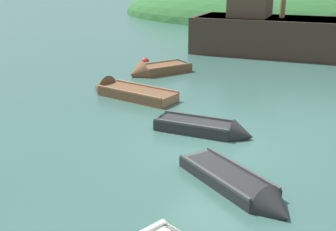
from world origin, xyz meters
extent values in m
plane|color=#33564C|center=(0.00, 0.00, 0.00)|extent=(120.00, 120.00, 0.00)
ellipsoid|color=#2D602D|center=(-7.56, 35.93, 0.00)|extent=(38.01, 25.85, 9.37)
cube|color=#38281E|center=(-0.11, 14.70, 0.66)|extent=(14.71, 6.05, 2.92)
cube|color=#997A51|center=(-0.11, 14.70, 2.07)|extent=(14.10, 5.65, 0.10)
cube|color=#4C3828|center=(-4.07, 14.12, 2.67)|extent=(2.58, 3.11, 1.10)
cube|color=brown|center=(-5.72, 6.95, 0.13)|extent=(2.20, 2.78, 0.50)
cone|color=brown|center=(-6.42, 5.54, 0.13)|extent=(1.32, 1.08, 1.15)
cube|color=#8E6242|center=(-5.19, 8.02, 0.20)|extent=(1.03, 0.59, 0.35)
cube|color=#8E6242|center=(-5.92, 6.55, 0.32)|extent=(1.08, 0.66, 0.05)
cube|color=#8E6242|center=(-5.53, 7.34, 0.32)|extent=(1.08, 0.66, 0.05)
cube|color=#8E6242|center=(-6.23, 7.20, 0.41)|extent=(1.16, 2.23, 0.07)
cube|color=#8E6242|center=(-5.21, 6.70, 0.41)|extent=(1.16, 2.23, 0.07)
cube|color=brown|center=(-4.41, 2.70, 0.11)|extent=(3.19, 1.42, 0.47)
cone|color=brown|center=(-6.33, 2.86, 0.11)|extent=(0.84, 1.17, 1.11)
cube|color=#8E6242|center=(-2.91, 2.58, 0.18)|extent=(0.21, 1.06, 0.33)
cube|color=#8E6242|center=(-4.95, 2.74, 0.29)|extent=(0.27, 1.09, 0.05)
cube|color=#8E6242|center=(-3.87, 2.65, 0.29)|extent=(0.27, 1.09, 0.05)
cube|color=#8E6242|center=(-4.36, 3.24, 0.38)|extent=(3.04, 0.33, 0.07)
cube|color=#8E6242|center=(-4.45, 2.15, 0.38)|extent=(3.04, 0.33, 0.07)
cube|color=black|center=(1.20, -1.89, 0.07)|extent=(2.73, 2.04, 0.38)
cone|color=black|center=(2.64, -2.65, 0.07)|extent=(0.99, 1.09, 0.88)
cube|color=#3B3B3B|center=(0.10, -1.30, 0.13)|extent=(0.50, 0.80, 0.27)
cube|color=#3B3B3B|center=(1.61, -2.10, 0.20)|extent=(0.56, 0.84, 0.05)
cube|color=#3B3B3B|center=(0.80, -1.67, 0.20)|extent=(0.56, 0.84, 0.05)
cube|color=#3B3B3B|center=(1.01, -2.26, 0.29)|extent=(2.28, 1.26, 0.07)
cube|color=#3B3B3B|center=(1.40, -1.51, 0.29)|extent=(2.28, 1.26, 0.07)
cube|color=black|center=(-0.91, 0.68, 0.10)|extent=(2.49, 1.19, 0.44)
cone|color=black|center=(0.58, 0.85, 0.10)|extent=(0.71, 0.94, 0.88)
cube|color=#3B3B3B|center=(-2.05, 0.55, 0.17)|extent=(0.21, 0.84, 0.31)
cube|color=#3B3B3B|center=(-0.50, 0.73, 0.26)|extent=(0.27, 0.87, 0.05)
cube|color=#3B3B3B|center=(-1.33, 0.63, 0.26)|extent=(0.27, 0.87, 0.05)
cube|color=#3B3B3B|center=(-0.87, 0.26, 0.35)|extent=(2.34, 0.34, 0.07)
cube|color=#3B3B3B|center=(-0.96, 1.10, 0.35)|extent=(2.34, 0.34, 0.07)
sphere|color=red|center=(-7.98, 8.70, 0.00)|extent=(0.42, 0.42, 0.42)
camera|label=1|loc=(4.39, -10.07, 4.70)|focal=44.41mm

